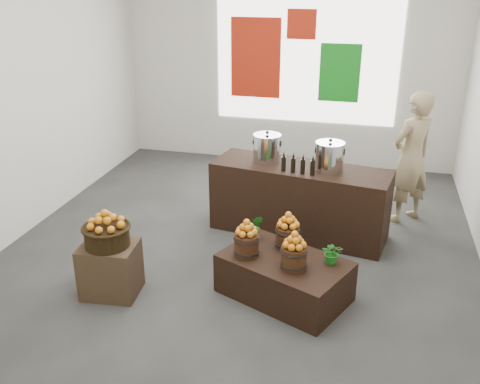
% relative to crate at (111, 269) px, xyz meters
% --- Properties ---
extents(ground, '(7.00, 7.00, 0.00)m').
position_rel_crate_xyz_m(ground, '(1.16, 1.40, -0.30)').
color(ground, '#3A3B38').
rests_on(ground, ground).
extents(back_wall, '(6.00, 0.04, 4.00)m').
position_rel_crate_xyz_m(back_wall, '(1.16, 4.90, 1.70)').
color(back_wall, beige).
rests_on(back_wall, ground).
extents(back_opening, '(3.20, 0.02, 2.40)m').
position_rel_crate_xyz_m(back_opening, '(1.46, 4.88, 1.70)').
color(back_opening, white).
rests_on(back_opening, back_wall).
extents(deco_red_left, '(0.90, 0.04, 1.40)m').
position_rel_crate_xyz_m(deco_red_left, '(0.56, 4.87, 1.60)').
color(deco_red_left, '#AA200D').
rests_on(deco_red_left, back_wall).
extents(deco_green_right, '(0.70, 0.04, 1.00)m').
position_rel_crate_xyz_m(deco_green_right, '(2.06, 4.87, 1.40)').
color(deco_green_right, '#137D19').
rests_on(deco_green_right, back_wall).
extents(deco_red_upper, '(0.50, 0.04, 0.50)m').
position_rel_crate_xyz_m(deco_red_upper, '(1.36, 4.87, 2.20)').
color(deco_red_upper, '#AA200D').
rests_on(deco_red_upper, back_wall).
extents(crate, '(0.65, 0.55, 0.60)m').
position_rel_crate_xyz_m(crate, '(0.00, 0.00, 0.00)').
color(crate, '#4D3924').
rests_on(crate, ground).
extents(wicker_basket, '(0.48, 0.48, 0.22)m').
position_rel_crate_xyz_m(wicker_basket, '(0.00, 0.00, 0.41)').
color(wicker_basket, black).
rests_on(wicker_basket, crate).
extents(apples_in_basket, '(0.38, 0.38, 0.20)m').
position_rel_crate_xyz_m(apples_in_basket, '(0.00, 0.00, 0.62)').
color(apples_in_basket, '#9B1405').
rests_on(apples_in_basket, wicker_basket).
extents(display_table, '(1.57, 1.31, 0.47)m').
position_rel_crate_xyz_m(display_table, '(1.89, 0.41, -0.07)').
color(display_table, black).
rests_on(display_table, ground).
extents(apple_bucket_front_left, '(0.27, 0.27, 0.25)m').
position_rel_crate_xyz_m(apple_bucket_front_left, '(1.46, 0.39, 0.29)').
color(apple_bucket_front_left, '#3E2410').
rests_on(apple_bucket_front_left, display_table).
extents(apples_in_bucket_front_left, '(0.20, 0.20, 0.18)m').
position_rel_crate_xyz_m(apples_in_bucket_front_left, '(1.46, 0.39, 0.51)').
color(apples_in_bucket_front_left, '#9B1405').
rests_on(apples_in_bucket_front_left, apple_bucket_front_left).
extents(apple_bucket_front_right, '(0.27, 0.27, 0.25)m').
position_rel_crate_xyz_m(apple_bucket_front_right, '(2.00, 0.24, 0.29)').
color(apple_bucket_front_right, '#3E2410').
rests_on(apple_bucket_front_right, display_table).
extents(apples_in_bucket_front_right, '(0.20, 0.20, 0.18)m').
position_rel_crate_xyz_m(apples_in_bucket_front_right, '(2.00, 0.24, 0.51)').
color(apples_in_bucket_front_right, '#9B1405').
rests_on(apples_in_bucket_front_right, apple_bucket_front_right).
extents(apple_bucket_rear, '(0.27, 0.27, 0.25)m').
position_rel_crate_xyz_m(apple_bucket_rear, '(1.87, 0.69, 0.29)').
color(apple_bucket_rear, '#3E2410').
rests_on(apple_bucket_rear, display_table).
extents(apples_in_bucket_rear, '(0.20, 0.20, 0.18)m').
position_rel_crate_xyz_m(apples_in_bucket_rear, '(1.87, 0.69, 0.51)').
color(apples_in_bucket_rear, '#9B1405').
rests_on(apples_in_bucket_rear, apple_bucket_rear).
extents(herb_garnish_right, '(0.23, 0.20, 0.25)m').
position_rel_crate_xyz_m(herb_garnish_right, '(2.39, 0.45, 0.29)').
color(herb_garnish_right, '#166A17').
rests_on(herb_garnish_right, display_table).
extents(herb_garnish_left, '(0.19, 0.16, 0.30)m').
position_rel_crate_xyz_m(herb_garnish_left, '(1.47, 0.79, 0.32)').
color(herb_garnish_left, '#166A17').
rests_on(herb_garnish_left, display_table).
extents(counter, '(2.45, 1.13, 0.96)m').
position_rel_crate_xyz_m(counter, '(1.81, 1.99, 0.18)').
color(counter, black).
rests_on(counter, ground).
extents(stock_pot_left, '(0.36, 0.36, 0.36)m').
position_rel_crate_xyz_m(stock_pot_left, '(1.34, 2.07, 0.84)').
color(stock_pot_left, silver).
rests_on(stock_pot_left, counter).
extents(stock_pot_center, '(0.36, 0.36, 0.36)m').
position_rel_crate_xyz_m(stock_pot_center, '(2.18, 1.93, 0.84)').
color(stock_pot_center, silver).
rests_on(stock_pot_center, counter).
extents(oil_cruets, '(0.35, 0.12, 0.27)m').
position_rel_crate_xyz_m(oil_cruets, '(1.78, 1.76, 0.80)').
color(oil_cruets, black).
rests_on(oil_cruets, counter).
extents(shopper, '(0.81, 0.80, 1.89)m').
position_rel_crate_xyz_m(shopper, '(3.25, 2.79, 0.64)').
color(shopper, '#94815A').
rests_on(shopper, ground).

